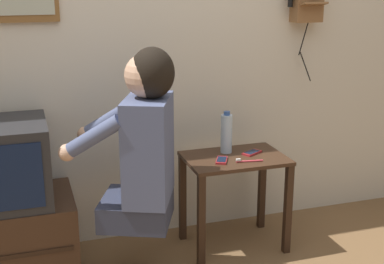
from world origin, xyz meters
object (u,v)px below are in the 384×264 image
cell_phone_held (222,160)px  cell_phone_spare (252,153)px  water_bottle (226,133)px  person (143,141)px  television (3,163)px  toothbrush (247,161)px

cell_phone_held → cell_phone_spare: same height
water_bottle → person: bearing=-154.3°
person → cell_phone_spare: size_ratio=6.83×
television → water_bottle: 1.27m
television → water_bottle: television is taller
cell_phone_spare → water_bottle: (-0.14, 0.07, 0.11)m
cell_phone_held → water_bottle: bearing=85.7°
person → television: bearing=95.1°
cell_phone_spare → television: bearing=-120.2°
person → television: (-0.70, 0.23, -0.12)m
person → television: person is taller
cell_phone_spare → toothbrush: 0.16m
television → cell_phone_held: size_ratio=3.54×
person → water_bottle: bearing=-41.2°
person → toothbrush: (0.62, 0.07, -0.20)m
toothbrush → cell_phone_spare: bearing=-24.5°
cell_phone_spare → toothbrush: size_ratio=0.88×
television → water_bottle: bearing=2.0°
cell_phone_held → toothbrush: (0.13, -0.06, 0.00)m
cell_phone_held → water_bottle: (0.08, 0.14, 0.11)m
water_bottle → toothbrush: size_ratio=1.62×
cell_phone_held → water_bottle: water_bottle is taller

